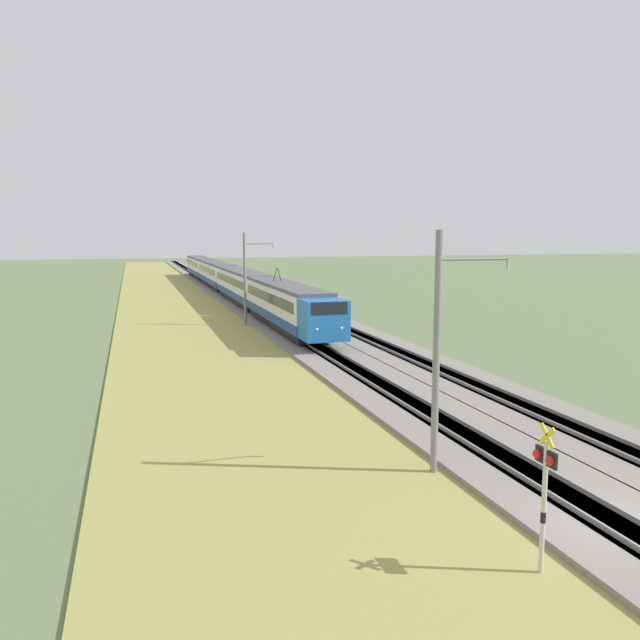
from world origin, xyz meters
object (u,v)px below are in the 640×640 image
passenger_train (227,278)px  catenary_mast_mid (246,278)px  catenary_mast_near (438,351)px  crossing_signal_near (544,486)px

passenger_train → catenary_mast_mid: 27.40m
catenary_mast_near → passenger_train: bearing=-2.3°
passenger_train → catenary_mast_near: (-60.94, 2.49, 1.72)m
passenger_train → catenary_mast_mid: catenary_mast_mid is taller
crossing_signal_near → catenary_mast_mid: size_ratio=0.45×
catenary_mast_near → catenary_mast_mid: bearing=0.0°
passenger_train → crossing_signal_near: size_ratio=23.92×
crossing_signal_near → catenary_mast_mid: catenary_mast_mid is taller
crossing_signal_near → catenary_mast_near: 6.36m
catenary_mast_mid → crossing_signal_near: bearing=179.2°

